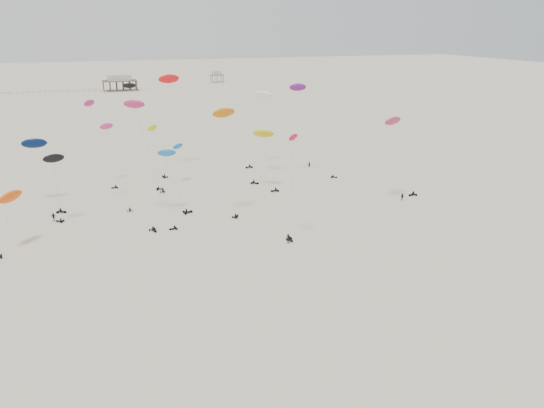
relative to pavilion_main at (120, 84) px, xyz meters
name	(u,v)px	position (x,y,z in m)	size (l,w,h in m)	color
ground_plane	(176,133)	(10.00, -150.00, -4.22)	(900.00, 900.00, 0.00)	beige
pavilion_main	(120,84)	(0.00, 0.00, 0.00)	(21.00, 13.00, 9.80)	brown
pavilion_small	(217,77)	(70.00, 30.00, -0.74)	(9.00, 7.00, 8.00)	brown
pier_fence	(31,93)	(-52.00, 0.00, -3.45)	(80.20, 0.20, 1.50)	black
rig_0	(163,174)	(-7.67, -241.55, 5.13)	(8.52, 15.40, 18.28)	black
rig_1	(100,131)	(-19.42, -228.19, 12.73)	(8.34, 14.12, 25.20)	black
rig_2	(256,119)	(25.02, -205.02, 9.20)	(9.10, 9.41, 21.62)	black
rig_3	(292,176)	(13.89, -262.53, 8.16)	(4.06, 5.93, 20.39)	black
rig_4	(303,100)	(34.49, -217.63, 15.97)	(10.04, 13.07, 25.68)	black
rig_5	(174,157)	(-1.67, -218.55, 2.88)	(8.59, 11.49, 13.17)	black
rig_6	(38,154)	(-33.30, -222.75, 7.28)	(8.82, 14.46, 17.51)	black
rig_7	(172,175)	(-5.76, -241.34, 4.67)	(8.72, 4.84, 19.83)	black
rig_8	(168,89)	(0.94, -198.44, 18.18)	(9.35, 17.73, 28.18)	black
rig_9	(140,121)	(-11.49, -239.17, 16.24)	(8.06, 16.69, 26.84)	black
rig_10	(55,170)	(-29.31, -237.69, 6.95)	(4.56, 3.75, 14.57)	black
rig_11	(140,121)	(-9.15, -213.98, 11.90)	(6.82, 14.79, 27.33)	black
rig_12	(108,138)	(-17.23, -210.16, 7.34)	(4.10, 11.48, 16.23)	black
rig_13	(396,134)	(46.07, -247.09, 11.18)	(10.69, 4.40, 19.93)	black
rig_14	(262,110)	(22.92, -216.71, 13.68)	(10.12, 14.65, 23.97)	black
rig_15	(9,202)	(-37.05, -249.54, 4.50)	(5.88, 9.55, 11.38)	black
rig_16	(225,126)	(5.71, -244.13, 15.09)	(5.83, 8.10, 23.34)	black
rig_17	(265,142)	(19.89, -228.54, 7.50)	(6.10, 9.42, 15.08)	black
spectator_0	(288,243)	(12.02, -265.60, -4.22)	(0.83, 0.57, 2.28)	black
spectator_1	(402,200)	(46.94, -250.34, -4.22)	(1.02, 0.59, 2.08)	black
spectator_2	(54,221)	(-30.83, -237.90, -4.22)	(1.29, 0.70, 2.19)	black
spectator_3	(309,167)	(38.13, -214.67, -4.22)	(0.76, 0.52, 2.10)	black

